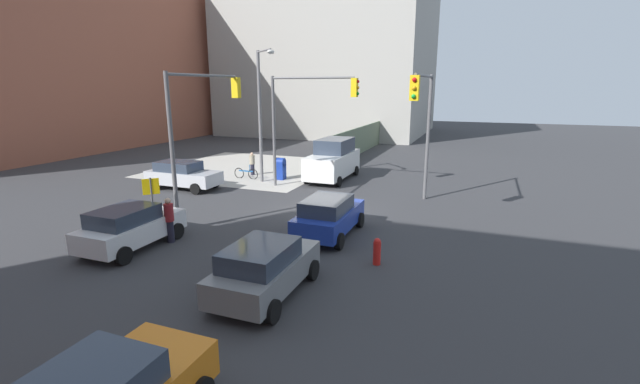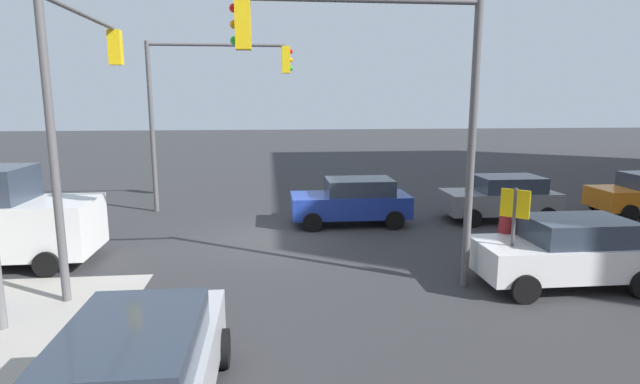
# 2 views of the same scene
# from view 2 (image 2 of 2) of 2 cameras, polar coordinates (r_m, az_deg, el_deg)

# --- Properties ---
(ground_plane) EXTENTS (120.00, 120.00, 0.00)m
(ground_plane) POSITION_cam_2_polar(r_m,az_deg,el_deg) (15.91, -5.51, -5.36)
(ground_plane) COLOR #333335
(traffic_signal_nw_corner) EXTENTS (5.39, 0.36, 6.50)m
(traffic_signal_nw_corner) POSITION_cam_2_polar(r_m,az_deg,el_deg) (11.10, 7.28, 11.95)
(traffic_signal_nw_corner) COLOR #59595B
(traffic_signal_nw_corner) RESTS_ON ground
(traffic_signal_se_corner) EXTENTS (5.53, 0.36, 6.50)m
(traffic_signal_se_corner) POSITION_cam_2_polar(r_m,az_deg,el_deg) (19.95, -12.85, 11.09)
(traffic_signal_se_corner) COLOR #59595B
(traffic_signal_se_corner) RESTS_ON ground
(traffic_signal_ne_corner) EXTENTS (0.36, 5.32, 6.50)m
(traffic_signal_ne_corner) POSITION_cam_2_polar(r_m,az_deg,el_deg) (13.59, -25.49, 10.73)
(traffic_signal_ne_corner) COLOR #59595B
(traffic_signal_ne_corner) RESTS_ON ground
(warning_sign_two_way) EXTENTS (0.48, 0.48, 2.40)m
(warning_sign_two_way) POSITION_cam_2_polar(r_m,az_deg,el_deg) (12.02, 21.27, -3.16)
(warning_sign_two_way) COLOR #4C4C4C
(warning_sign_two_way) RESTS_ON ground
(fire_hydrant) EXTENTS (0.26, 0.26, 0.94)m
(fire_hydrant) POSITION_cam_2_polar(r_m,az_deg,el_deg) (20.51, 8.48, -0.44)
(fire_hydrant) COLOR red
(fire_hydrant) RESTS_ON ground
(coupe_white) EXTENTS (4.02, 2.02, 1.62)m
(coupe_white) POSITION_cam_2_polar(r_m,az_deg,el_deg) (13.08, 26.32, -6.08)
(coupe_white) COLOR white
(coupe_white) RESTS_ON ground
(coupe_silver) EXTENTS (2.02, 4.35, 1.62)m
(coupe_silver) POSITION_cam_2_polar(r_m,az_deg,el_deg) (7.23, -19.95, -18.94)
(coupe_silver) COLOR #B7BABF
(coupe_silver) RESTS_ON ground
(coupe_blue) EXTENTS (4.10, 2.02, 1.62)m
(coupe_blue) POSITION_cam_2_polar(r_m,az_deg,el_deg) (17.56, 3.69, -0.99)
(coupe_blue) COLOR #1E389E
(coupe_blue) RESTS_ON ground
(sedan_gray) EXTENTS (4.01, 2.02, 1.62)m
(sedan_gray) POSITION_cam_2_polar(r_m,az_deg,el_deg) (19.28, 20.01, -0.58)
(sedan_gray) COLOR slate
(sedan_gray) RESTS_ON ground
(pedestrian_waiting) EXTENTS (0.36, 0.36, 1.78)m
(pedestrian_waiting) POSITION_cam_2_polar(r_m,az_deg,el_deg) (13.34, 20.41, -4.93)
(pedestrian_waiting) COLOR maroon
(pedestrian_waiting) RESTS_ON ground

